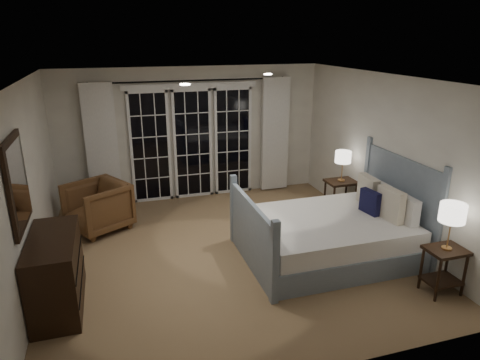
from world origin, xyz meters
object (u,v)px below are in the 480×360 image
object	(u,v)px
nightstand_left	(444,264)
lamp_left	(453,213)
bed	(331,233)
dresser	(56,272)
nightstand_right	(340,193)
armchair	(98,207)
lamp_right	(343,157)

from	to	relation	value
nightstand_left	lamp_left	size ratio (longest dim) A/B	1.03
bed	nightstand_left	size ratio (longest dim) A/B	3.95
bed	dresser	bearing A→B (deg)	-177.45
nightstand_left	dresser	distance (m)	4.61
nightstand_left	bed	bearing A→B (deg)	123.78
nightstand_left	lamp_left	xyz separation A→B (m)	(0.00, -0.00, 0.67)
bed	nightstand_left	distance (m)	1.51
nightstand_right	nightstand_left	bearing A→B (deg)	-89.86
nightstand_right	lamp_left	xyz separation A→B (m)	(0.01, -2.49, 0.63)
nightstand_left	nightstand_right	size ratio (longest dim) A/B	0.92
nightstand_right	armchair	size ratio (longest dim) A/B	0.74
nightstand_right	lamp_right	size ratio (longest dim) A/B	1.24
lamp_right	bed	bearing A→B (deg)	-124.12
lamp_right	nightstand_left	bearing A→B (deg)	-89.86
bed	lamp_left	distance (m)	1.67
lamp_left	armchair	distance (m)	5.16
bed	armchair	size ratio (longest dim) A/B	2.70
bed	armchair	bearing A→B (deg)	149.50
bed	lamp_right	size ratio (longest dim) A/B	4.49
bed	lamp_left	size ratio (longest dim) A/B	4.07
nightstand_left	nightstand_right	bearing A→B (deg)	90.14
lamp_left	lamp_right	distance (m)	2.49
bed	nightstand_right	xyz separation A→B (m)	(0.83, 1.23, 0.09)
lamp_right	armchair	size ratio (longest dim) A/B	0.60
lamp_right	lamp_left	bearing A→B (deg)	-89.86
nightstand_right	dresser	bearing A→B (deg)	-162.71
nightstand_left	lamp_right	bearing A→B (deg)	90.14
nightstand_right	lamp_right	world-z (taller)	lamp_right
lamp_right	nightstand_right	bearing A→B (deg)	-14.04
bed	dresser	xyz separation A→B (m)	(-3.64, -0.16, 0.10)
armchair	lamp_left	bearing A→B (deg)	22.36
nightstand_left	lamp_left	world-z (taller)	lamp_left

